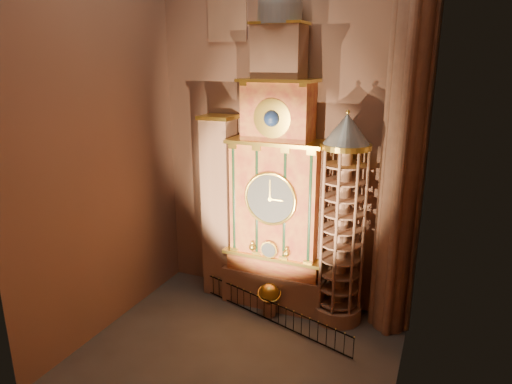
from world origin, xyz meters
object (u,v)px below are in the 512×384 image
at_px(portrait_tower, 220,207).
at_px(celestial_globe, 269,297).
at_px(stair_turret, 342,223).
at_px(iron_railing, 271,312).
at_px(astronomical_clock, 277,187).

distance_m(portrait_tower, celestial_globe, 5.59).
distance_m(stair_turret, iron_railing, 5.81).
distance_m(astronomical_clock, stair_turret, 3.78).
distance_m(astronomical_clock, celestial_globe, 5.77).
relative_size(astronomical_clock, iron_railing, 1.85).
bearing_deg(iron_railing, celestial_globe, 119.36).
xyz_separation_m(portrait_tower, celestial_globe, (3.56, -1.42, -4.07)).
distance_m(astronomical_clock, portrait_tower, 3.73).
relative_size(portrait_tower, celestial_globe, 5.66).
bearing_deg(stair_turret, portrait_tower, 177.67).
bearing_deg(iron_railing, portrait_tower, 152.39).
height_order(astronomical_clock, stair_turret, astronomical_clock).
relative_size(celestial_globe, iron_railing, 0.20).
bearing_deg(portrait_tower, stair_turret, -2.33).
bearing_deg(celestial_globe, astronomical_clock, 96.40).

